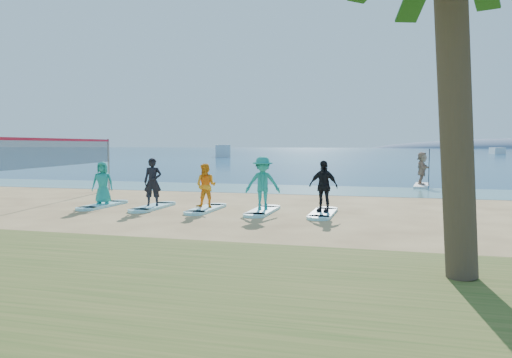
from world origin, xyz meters
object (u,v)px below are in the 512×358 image
(boat_offshore_a, at_px, (223,157))
(student_0, at_px, (103,183))
(surfboard_0, at_px, (103,205))
(surfboard_2, at_px, (206,209))
(student_3, at_px, (263,183))
(paddleboard, at_px, (422,186))
(paddleboarder, at_px, (422,168))
(student_1, at_px, (153,182))
(volleyball_net, at_px, (63,153))
(boat_offshore_b, at_px, (497,154))
(student_4, at_px, (323,186))
(surfboard_1, at_px, (153,207))
(student_2, at_px, (206,186))
(surfboard_3, at_px, (263,211))
(surfboard_4, at_px, (323,213))

(boat_offshore_a, distance_m, student_0, 70.75)
(surfboard_0, distance_m, surfboard_2, 3.98)
(surfboard_0, xyz_separation_m, student_3, (5.97, 0.00, 0.92))
(paddleboard, xyz_separation_m, student_0, (-11.55, -11.84, 0.79))
(surfboard_0, bearing_deg, surfboard_2, 0.00)
(paddleboarder, xyz_separation_m, student_3, (-5.58, -11.84, -0.01))
(paddleboarder, distance_m, surfboard_2, 14.08)
(student_1, bearing_deg, volleyball_net, 148.32)
(paddleboarder, height_order, student_3, student_3)
(paddleboard, xyz_separation_m, surfboard_0, (-11.55, -11.84, -0.01))
(boat_offshore_b, bearing_deg, boat_offshore_a, -142.21)
(surfboard_0, bearing_deg, student_4, 0.00)
(volleyball_net, height_order, surfboard_1, volleyball_net)
(student_1, bearing_deg, student_2, -17.57)
(student_2, distance_m, student_4, 3.98)
(volleyball_net, bearing_deg, student_1, -14.12)
(surfboard_3, bearing_deg, surfboard_2, 180.00)
(student_3, height_order, student_4, student_3)
(student_4, bearing_deg, volleyball_net, -170.81)
(student_3, bearing_deg, surfboard_3, 0.00)
(paddleboarder, relative_size, student_2, 1.15)
(student_0, distance_m, surfboard_3, 6.02)
(student_0, height_order, student_4, student_4)
(student_3, bearing_deg, surfboard_2, 163.76)
(paddleboarder, relative_size, student_1, 1.02)
(boat_offshore_b, bearing_deg, student_2, -106.34)
(surfboard_2, relative_size, student_3, 1.26)
(volleyball_net, height_order, student_2, volleyball_net)
(volleyball_net, distance_m, surfboard_0, 3.27)
(student_3, bearing_deg, boat_offshore_b, 59.95)
(surfboard_0, height_order, student_3, student_3)
(volleyball_net, relative_size, surfboard_3, 4.07)
(paddleboard, height_order, surfboard_2, paddleboard)
(volleyball_net, relative_size, student_1, 5.35)
(surfboard_3, bearing_deg, boat_offshore_b, 76.19)
(volleyball_net, height_order, student_3, volleyball_net)
(volleyball_net, bearing_deg, student_4, -6.12)
(boat_offshore_a, bearing_deg, student_3, -90.18)
(surfboard_1, relative_size, surfboard_2, 1.00)
(student_0, height_order, student_1, student_1)
(student_0, bearing_deg, student_3, -17.47)
(surfboard_0, relative_size, student_4, 1.34)
(volleyball_net, height_order, surfboard_0, volleyball_net)
(volleyball_net, distance_m, student_4, 10.52)
(surfboard_3, height_order, surfboard_4, same)
(student_1, bearing_deg, paddleboarder, 33.52)
(student_0, xyz_separation_m, surfboard_1, (1.99, 0.00, -0.81))
(surfboard_1, relative_size, surfboard_3, 1.00)
(volleyball_net, bearing_deg, paddleboarder, 37.46)
(student_0, relative_size, surfboard_4, 0.70)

